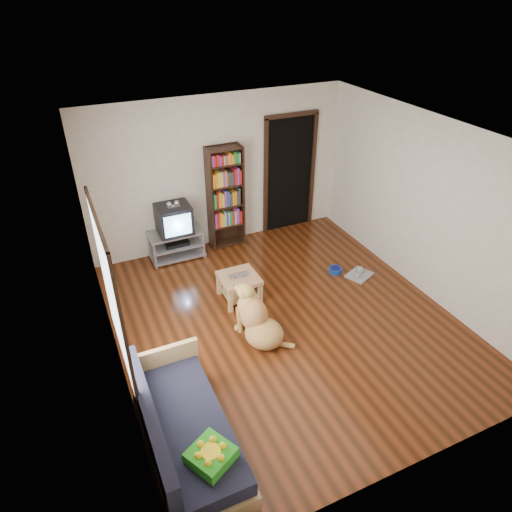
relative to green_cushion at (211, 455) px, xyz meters
name	(u,v)px	position (x,y,z in m)	size (l,w,h in m)	color
ground	(285,320)	(1.75, 1.89, -0.48)	(5.00, 5.00, 0.00)	#602710
ceiling	(292,139)	(1.75, 1.89, 2.12)	(5.00, 5.00, 0.00)	white
wall_back	(219,173)	(1.75, 4.39, 0.82)	(4.50, 4.50, 0.00)	silver
wall_front	(428,377)	(1.75, -0.61, 0.82)	(4.50, 4.50, 0.00)	silver
wall_left	(105,284)	(-0.50, 1.89, 0.82)	(5.00, 5.00, 0.00)	silver
wall_right	(427,208)	(4.00, 1.89, 0.82)	(5.00, 5.00, 0.00)	silver
green_cushion	(211,455)	(0.00, 0.00, 0.00)	(0.36, 0.36, 0.12)	#36971B
laptop	(240,277)	(1.37, 2.60, -0.07)	(0.29, 0.19, 0.02)	white
dog_bowl	(335,270)	(3.07, 2.63, -0.44)	(0.22, 0.22, 0.08)	navy
grey_rag	(359,275)	(3.37, 2.38, -0.47)	(0.40, 0.32, 0.03)	gray
window	(111,294)	(-0.48, 1.39, 1.02)	(0.03, 1.46, 1.70)	white
doorway	(289,171)	(3.10, 4.37, 0.64)	(1.03, 0.05, 2.19)	black
tv_stand	(176,244)	(0.85, 4.14, -0.21)	(0.90, 0.45, 0.50)	#99999E
crt_tv	(173,218)	(0.85, 4.16, 0.26)	(0.55, 0.52, 0.58)	black
bookshelf	(225,192)	(1.80, 4.23, 0.52)	(0.60, 0.30, 1.80)	black
sofa	(183,432)	(-0.12, 0.51, -0.22)	(0.80, 1.80, 0.80)	tan
coffee_table	(239,283)	(1.37, 2.63, -0.20)	(0.55, 0.55, 0.40)	tan
dog	(257,321)	(1.25, 1.74, -0.19)	(0.66, 0.88, 0.79)	tan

